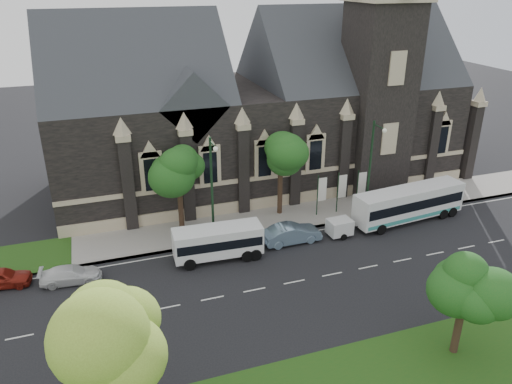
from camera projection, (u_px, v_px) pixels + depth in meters
name	position (u px, v px, depth m)	size (l,w,h in m)	color
ground	(294.00, 282.00, 35.12)	(160.00, 160.00, 0.00)	black
sidewalk	(252.00, 223.00, 43.31)	(80.00, 5.00, 0.15)	gray
museum	(270.00, 104.00, 49.60)	(40.00, 17.70, 29.90)	black
tree_park_near	(128.00, 317.00, 21.44)	(4.42, 4.42, 8.56)	black
tree_park_east	(467.00, 282.00, 27.02)	(3.40, 3.40, 6.28)	black
tree_walk_right	(282.00, 153.00, 43.00)	(4.08, 4.08, 7.80)	black
tree_walk_left	(180.00, 166.00, 40.35)	(3.91, 3.91, 7.64)	black
street_lamp_near	(371.00, 165.00, 42.17)	(0.36, 1.88, 9.00)	black
street_lamp_mid	(212.00, 186.00, 38.01)	(0.36, 1.88, 9.00)	black
banner_flag_left	(321.00, 192.00, 43.82)	(0.90, 0.10, 4.00)	black
banner_flag_center	(341.00, 189.00, 44.41)	(0.90, 0.10, 4.00)	black
banner_flag_right	(360.00, 186.00, 45.01)	(0.90, 0.10, 4.00)	black
tour_coach	(409.00, 203.00, 43.25)	(10.74, 3.38, 3.08)	silver
shuttle_bus	(218.00, 241.00, 37.48)	(6.85, 2.70, 2.60)	white
box_trailer	(340.00, 227.00, 40.97)	(2.85, 1.67, 1.50)	silver
sedan	(292.00, 234.00, 40.03)	(1.69, 4.84, 1.60)	#7591A9
car_far_red	(1.00, 278.00, 34.38)	(1.62, 4.02, 1.37)	maroon
car_far_white	(71.00, 275.00, 34.89)	(1.71, 4.20, 1.22)	silver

